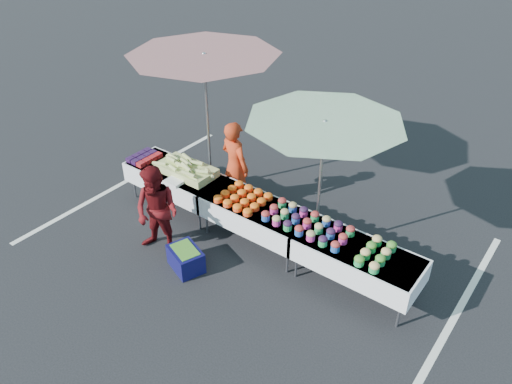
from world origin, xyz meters
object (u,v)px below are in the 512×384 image
Objects in this scene: umbrella_left at (205,67)px; table_right at (357,258)px; table_left at (176,178)px; vendor at (235,166)px; table_center at (256,214)px; umbrella_right at (324,134)px; customer at (157,212)px; storage_bin at (186,258)px.

table_right is at bearing -12.93° from umbrella_left.
vendor is at bearing 35.71° from table_left.
umbrella_right is (0.89, 0.40, 1.53)m from table_center.
vendor is at bearing 72.76° from customer.
table_right is 4.02m from umbrella_left.
table_right is 1.10× the size of vendor.
umbrella_right is at bearing -176.28° from vendor.
table_center is at bearing 32.89° from customer.
table_center and table_right have the same top height.
customer is 0.60× the size of umbrella_right.
table_center is 0.66× the size of umbrella_left.
table_right reaches higher than storage_bin.
table_center is at bearing 87.05° from storage_bin.
umbrella_right is at bearing -8.83° from umbrella_left.
customer is (0.70, -1.08, 0.18)m from table_left.
customer is (-1.10, -1.08, 0.18)m from table_center.
customer is 2.83m from umbrella_right.
customer reaches higher than table_center.
table_right is at bearing -23.73° from umbrella_right.
table_left is 1.21× the size of customer.
table_center is at bearing 0.00° from table_left.
table_left is at bearing -171.54° from umbrella_right.
umbrella_right is at bearing 25.10° from customer.
vendor is at bearing 167.15° from table_right.
table_left is 1.30m from customer.
umbrella_right is (2.69, 0.40, 1.53)m from table_left.
vendor is 2.24m from umbrella_right.
storage_bin is (-0.49, -1.15, -0.40)m from table_center.
umbrella_left reaches higher than table_right.
table_center is at bearing -155.80° from umbrella_right.
umbrella_right is (1.99, 1.48, 1.35)m from customer.
vendor is 1.94m from storage_bin.
customer is 2.57m from umbrella_left.
umbrella_left is at bearing 167.07° from table_right.
umbrella_left is (-0.58, 1.88, 1.66)m from customer.
customer is 0.85m from storage_bin.
table_center is 0.73× the size of umbrella_right.
table_left is at bearing -98.16° from umbrella_left.
umbrella_left is 4.25× the size of storage_bin.
table_left and table_right have the same top height.
table_left is 0.66× the size of umbrella_left.
table_right is 2.59m from storage_bin.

